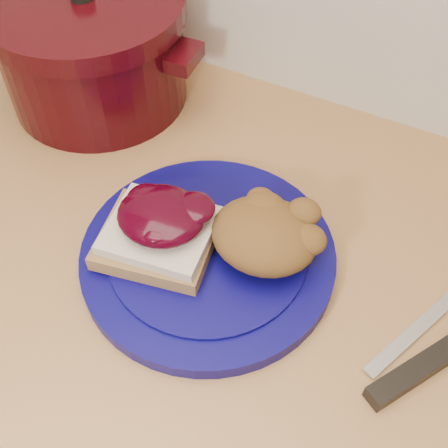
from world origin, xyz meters
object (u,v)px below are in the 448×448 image
at_px(plate, 208,256).
at_px(dutch_oven, 93,49).
at_px(pepper_grinder, 90,56).
at_px(butter_knife, 426,321).

distance_m(plate, dutch_oven, 0.35).
distance_m(dutch_oven, pepper_grinder, 0.01).
distance_m(plate, pepper_grinder, 0.35).
xyz_separation_m(plate, pepper_grinder, (-0.29, 0.19, 0.05)).
bearing_deg(butter_knife, plate, 121.11).
xyz_separation_m(dutch_oven, pepper_grinder, (-0.01, 0.00, -0.01)).
height_order(plate, pepper_grinder, pepper_grinder).
height_order(plate, dutch_oven, dutch_oven).
relative_size(plate, butter_knife, 1.55).
bearing_deg(pepper_grinder, butter_knife, -16.55).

